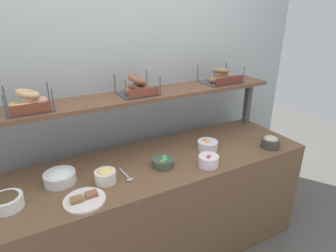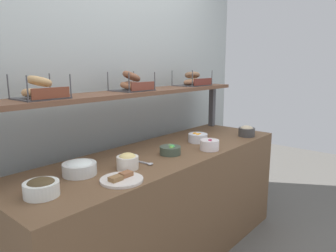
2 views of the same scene
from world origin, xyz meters
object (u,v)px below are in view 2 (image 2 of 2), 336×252
at_px(serving_plate_white, 122,179).
at_px(bagel_basket_plain, 40,90).
at_px(serving_spoon_near_plate, 145,163).
at_px(bowl_chocolate_spread, 41,187).
at_px(bowl_beet_salad, 210,145).
at_px(bagel_basket_everything, 192,81).
at_px(bagel_basket_cinnamon_raisin, 132,84).
at_px(bowl_veggie_mix, 170,150).
at_px(bowl_tuna_salad, 247,131).
at_px(bowl_fruit_salad, 198,138).
at_px(bowl_egg_salad, 128,161).
at_px(bowl_cream_cheese, 79,167).

distance_m(serving_plate_white, bagel_basket_plain, 0.69).
bearing_deg(serving_spoon_near_plate, bowl_chocolate_spread, 177.34).
bearing_deg(serving_spoon_near_plate, bowl_beet_salad, -13.02).
height_order(serving_spoon_near_plate, bagel_basket_everything, bagel_basket_everything).
bearing_deg(bagel_basket_cinnamon_raisin, serving_spoon_near_plate, -123.24).
height_order(bowl_chocolate_spread, serving_plate_white, bowl_chocolate_spread).
bearing_deg(bagel_basket_cinnamon_raisin, bowl_beet_salad, -59.35).
relative_size(bowl_veggie_mix, serving_spoon_near_plate, 0.85).
xyz_separation_m(serving_spoon_near_plate, bagel_basket_cinnamon_raisin, (0.25, 0.38, 0.47)).
bearing_deg(bowl_beet_salad, serving_plate_white, 179.01).
bearing_deg(bowl_chocolate_spread, bowl_tuna_salad, -4.97).
relative_size(bowl_fruit_salad, bagel_basket_everything, 0.49).
bearing_deg(bowl_chocolate_spread, bowl_fruit_salad, 1.97).
distance_m(bowl_beet_salad, serving_spoon_near_plate, 0.56).
bearing_deg(bowl_fruit_salad, serving_spoon_near_plate, -173.49).
xyz_separation_m(bowl_chocolate_spread, bowl_tuna_salad, (1.82, -0.16, 0.00)).
height_order(bowl_chocolate_spread, serving_spoon_near_plate, bowl_chocolate_spread).
distance_m(bowl_egg_salad, bagel_basket_cinnamon_raisin, 0.68).
bearing_deg(bowl_tuna_salad, bowl_fruit_salad, 155.67).
xyz_separation_m(bowl_egg_salad, bowl_chocolate_spread, (-0.54, 0.01, -0.00)).
bearing_deg(bowl_beet_salad, bowl_veggie_mix, 152.32).
xyz_separation_m(bowl_veggie_mix, serving_spoon_near_plate, (-0.27, -0.02, -0.02)).
xyz_separation_m(bowl_cream_cheese, serving_plate_white, (0.09, -0.26, -0.03)).
distance_m(bowl_tuna_salad, serving_spoon_near_plate, 1.15).
bearing_deg(bowl_veggie_mix, serving_spoon_near_plate, -175.71).
distance_m(bowl_veggie_mix, bowl_tuna_salad, 0.89).
xyz_separation_m(serving_plate_white, bagel_basket_cinnamon_raisin, (0.55, 0.49, 0.47)).
bearing_deg(bagel_basket_plain, bagel_basket_everything, 0.14).
bearing_deg(bagel_basket_plain, bowl_chocolate_spread, -121.36).
height_order(bowl_veggie_mix, bagel_basket_cinnamon_raisin, bagel_basket_cinnamon_raisin).
height_order(bowl_beet_salad, serving_spoon_near_plate, bowl_beet_salad).
relative_size(bowl_fruit_salad, bowl_cream_cheese, 0.81).
xyz_separation_m(bowl_egg_salad, bagel_basket_plain, (-0.34, 0.35, 0.43)).
relative_size(serving_plate_white, bagel_basket_plain, 0.84).
bearing_deg(bowl_fruit_salad, serving_plate_white, -169.07).
bearing_deg(bowl_egg_salad, bowl_tuna_salad, -6.40).
xyz_separation_m(serving_spoon_near_plate, bagel_basket_everything, (1.01, 0.37, 0.47)).
relative_size(bowl_egg_salad, bagel_basket_everything, 0.42).
xyz_separation_m(serving_plate_white, serving_spoon_near_plate, (0.30, 0.11, -0.00)).
height_order(bowl_fruit_salad, serving_plate_white, bowl_fruit_salad).
xyz_separation_m(bowl_cream_cheese, bagel_basket_plain, (-0.09, 0.22, 0.44)).
bearing_deg(bagel_basket_cinnamon_raisin, bagel_basket_plain, -179.33).
relative_size(bowl_egg_salad, bowl_chocolate_spread, 0.79).
relative_size(bowl_cream_cheese, bowl_beet_salad, 1.37).
relative_size(bowl_chocolate_spread, bagel_basket_everything, 0.53).
distance_m(bowl_egg_salad, bowl_fruit_salad, 0.83).
distance_m(bowl_veggie_mix, bagel_basket_plain, 0.93).
bearing_deg(bowl_fruit_salad, bowl_egg_salad, -175.72).
xyz_separation_m(bowl_beet_salad, serving_spoon_near_plate, (-0.55, 0.13, -0.03)).
relative_size(bowl_cream_cheese, bagel_basket_plain, 0.69).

